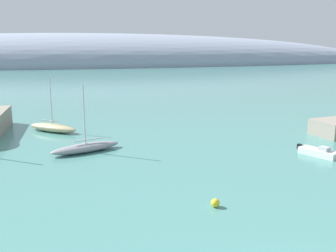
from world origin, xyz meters
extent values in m
ellipsoid|color=#8E99AD|center=(-10.54, 190.75, 0.00)|extent=(346.35, 67.76, 32.20)
ellipsoid|color=gray|center=(-9.73, 26.37, 0.47)|extent=(7.84, 4.50, 0.95)
cylinder|color=silver|center=(-9.73, 26.37, 4.13)|extent=(0.15, 0.15, 6.36)
cube|color=silver|center=(-9.41, 26.49, 1.30)|extent=(3.26, 1.31, 0.10)
ellipsoid|color=#C6B284|center=(-13.78, 36.97, 0.54)|extent=(7.01, 6.15, 1.08)
cylinder|color=silver|center=(-13.78, 36.97, 4.21)|extent=(0.15, 0.15, 6.25)
cube|color=silver|center=(-14.04, 37.18, 1.43)|extent=(2.68, 2.17, 0.10)
cube|color=white|center=(13.85, 19.52, 0.33)|extent=(3.08, 4.17, 0.65)
cube|color=black|center=(12.86, 21.50, 0.49)|extent=(0.52, 0.55, 0.59)
cube|color=#B2B7C1|center=(14.11, 18.99, 0.85)|extent=(1.22, 1.24, 0.40)
sphere|color=yellow|center=(-0.98, 10.01, 0.32)|extent=(0.64, 0.64, 0.64)
camera|label=1|loc=(-9.99, -13.82, 11.57)|focal=40.51mm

